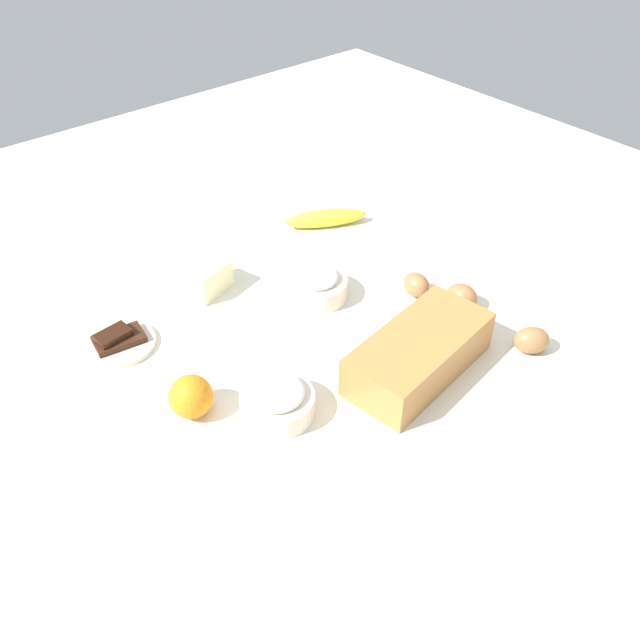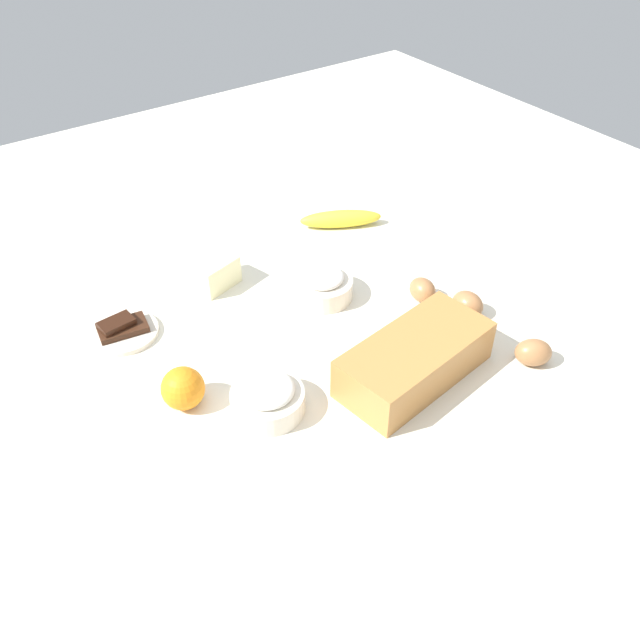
# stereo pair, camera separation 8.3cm
# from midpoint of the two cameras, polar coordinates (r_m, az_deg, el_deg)

# --- Properties ---
(ground_plane) EXTENTS (2.40, 2.40, 0.02)m
(ground_plane) POSITION_cam_midpoint_polar(r_m,az_deg,el_deg) (1.27, -1.88, -1.80)
(ground_plane) COLOR silver
(loaf_pan) EXTENTS (0.30, 0.17, 0.08)m
(loaf_pan) POSITION_cam_midpoint_polar(r_m,az_deg,el_deg) (1.17, 6.38, -2.85)
(loaf_pan) COLOR #B77A3D
(loaf_pan) RESTS_ON ground_plane
(flour_bowl) EXTENTS (0.12, 0.12, 0.06)m
(flour_bowl) POSITION_cam_midpoint_polar(r_m,az_deg,el_deg) (1.11, -5.81, -6.85)
(flour_bowl) COLOR silver
(flour_bowl) RESTS_ON ground_plane
(sugar_bowl) EXTENTS (0.12, 0.12, 0.06)m
(sugar_bowl) POSITION_cam_midpoint_polar(r_m,az_deg,el_deg) (1.34, -2.05, 2.96)
(sugar_bowl) COLOR silver
(sugar_bowl) RESTS_ON ground_plane
(banana) EXTENTS (0.19, 0.13, 0.04)m
(banana) POSITION_cam_midpoint_polar(r_m,az_deg,el_deg) (1.58, -1.03, 8.59)
(banana) COLOR yellow
(banana) RESTS_ON ground_plane
(orange_fruit) EXTENTS (0.07, 0.07, 0.07)m
(orange_fruit) POSITION_cam_midpoint_polar(r_m,az_deg,el_deg) (1.13, -13.00, -6.41)
(orange_fruit) COLOR orange
(orange_fruit) RESTS_ON ground_plane
(butter_block) EXTENTS (0.10, 0.09, 0.06)m
(butter_block) POSITION_cam_midpoint_polar(r_m,az_deg,el_deg) (1.38, -11.29, 3.42)
(butter_block) COLOR #F4EDB2
(butter_block) RESTS_ON ground_plane
(egg_near_butter) EXTENTS (0.08, 0.08, 0.05)m
(egg_near_butter) POSITION_cam_midpoint_polar(r_m,az_deg,el_deg) (1.26, 15.71, -1.71)
(egg_near_butter) COLOR #A26D42
(egg_near_butter) RESTS_ON ground_plane
(egg_beside_bowl) EXTENTS (0.06, 0.07, 0.05)m
(egg_beside_bowl) POSITION_cam_midpoint_polar(r_m,az_deg,el_deg) (1.34, 10.22, 1.94)
(egg_beside_bowl) COLOR #A06C41
(egg_beside_bowl) RESTS_ON ground_plane
(egg_loose) EXTENTS (0.05, 0.06, 0.05)m
(egg_loose) POSITION_cam_midpoint_polar(r_m,az_deg,el_deg) (1.36, 6.42, 2.95)
(egg_loose) COLOR #A16C41
(egg_loose) RESTS_ON ground_plane
(chocolate_plate) EXTENTS (0.13, 0.13, 0.03)m
(chocolate_plate) POSITION_cam_midpoint_polar(r_m,az_deg,el_deg) (1.30, -18.44, -1.80)
(chocolate_plate) COLOR silver
(chocolate_plate) RESTS_ON ground_plane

